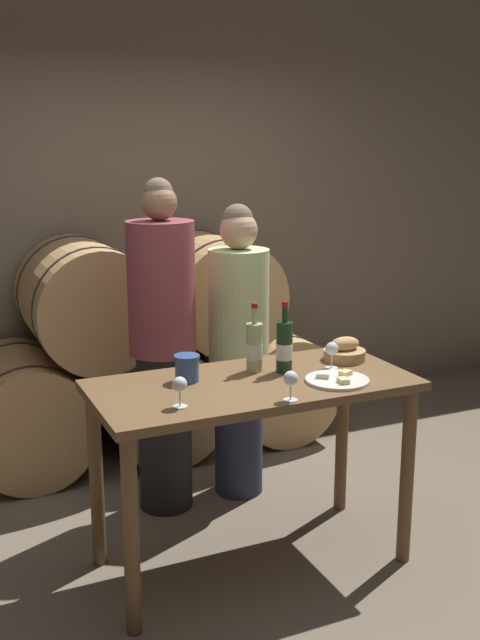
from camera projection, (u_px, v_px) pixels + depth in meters
name	position (u px, v px, depth m)	size (l,w,h in m)	color
ground_plane	(252.00, 561.00, 3.54)	(10.00, 10.00, 0.00)	#726654
stone_wall_back	(122.00, 192.00, 4.97)	(10.00, 0.12, 3.20)	#7F705B
barrel_stack	(151.00, 356.00, 4.72)	(2.33, 0.84, 1.37)	tan
tasting_table	(253.00, 410.00, 3.36)	(1.44, 0.68, 0.89)	brown
person_left	(163.00, 347.00, 3.88)	(0.35, 0.35, 1.76)	#232326
person_right	(239.00, 350.00, 4.07)	(0.33, 0.33, 1.62)	#2D334C
wine_bottle_red	(284.00, 347.00, 3.43)	(0.08, 0.08, 0.33)	#193819
wine_bottle_white	(254.00, 347.00, 3.45)	(0.08, 0.08, 0.32)	#ADBC7F
blue_crock	(187.00, 367.00, 3.31)	(0.11, 0.11, 0.12)	#335693
bread_basket	(345.00, 351.00, 3.64)	(0.20, 0.20, 0.12)	tan
cheese_plate	(337.00, 380.00, 3.32)	(0.28, 0.28, 0.04)	white
wine_glass_far_left	(180.00, 386.00, 2.98)	(0.06, 0.06, 0.13)	white
wine_glass_left	(291.00, 380.00, 3.06)	(0.06, 0.06, 0.13)	white
wine_glass_center	(332.00, 350.00, 3.50)	(0.06, 0.06, 0.13)	white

